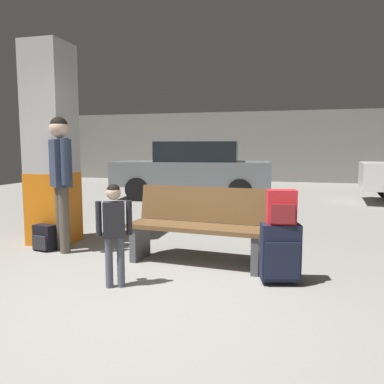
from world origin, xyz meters
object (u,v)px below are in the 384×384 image
structural_pillar (51,146)px  bench (198,226)px  suitcase (280,252)px  backpack_bright (281,208)px  child (114,224)px  parked_car_far (194,168)px  adult (61,169)px  backpack_dark_floor (44,238)px

structural_pillar → bench: structural_pillar is taller
suitcase → backpack_bright: size_ratio=1.78×
bench → backpack_bright: bearing=-26.5°
backpack_bright → child: child is taller
parked_car_far → bench: bearing=-75.0°
backpack_bright → adult: adult is taller
structural_pillar → bench: size_ratio=1.69×
parked_car_far → structural_pillar: bearing=-97.5°
suitcase → child: child is taller
suitcase → backpack_bright: (-0.00, -0.00, 0.45)m
child → adult: adult is taller
adult → parked_car_far: adult is taller
suitcase → backpack_dark_floor: bearing=170.7°
backpack_dark_floor → child: bearing=-33.6°
bench → parked_car_far: size_ratio=0.38×
suitcase → parked_car_far: (-2.49, 6.20, 0.48)m
child → parked_car_far: (-0.94, 6.70, 0.18)m
bench → backpack_dark_floor: bench is taller
suitcase → backpack_dark_floor: size_ratio=1.78×
backpack_bright → bench: bearing=153.5°
adult → bench: bearing=-1.6°
bench → adult: 1.94m
backpack_dark_floor → bench: bearing=-0.7°
backpack_bright → backpack_dark_floor: backpack_bright is taller
backpack_dark_floor → backpack_bright: bearing=-9.3°
parked_car_far → adult: bearing=-93.1°
adult → suitcase: bearing=-10.7°
suitcase → backpack_bright: bearing=-120.1°
structural_pillar → bench: 2.45m
bench → parked_car_far: 5.93m
backpack_bright → backpack_dark_floor: 3.16m
suitcase → child: size_ratio=0.60×
structural_pillar → backpack_bright: 3.37m
bench → backpack_bright: backpack_bright is taller
bench → child: child is taller
suitcase → adult: adult is taller
suitcase → adult: 2.94m
bench → child: bearing=-120.9°
suitcase → backpack_dark_floor: (-3.06, 0.50, -0.15)m
bench → adult: adult is taller
adult → backpack_bright: bearing=-10.7°
adult → child: bearing=-39.7°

